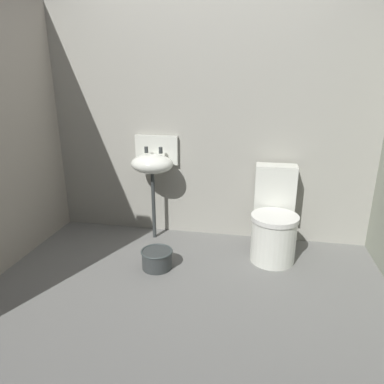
% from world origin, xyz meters
% --- Properties ---
extents(ground_plane, '(3.44, 2.49, 0.08)m').
position_xyz_m(ground_plane, '(0.00, 0.00, -0.04)').
color(ground_plane, slate).
extents(wall_back, '(3.44, 0.10, 2.18)m').
position_xyz_m(wall_back, '(0.00, 1.09, 1.09)').
color(wall_back, '#9A998E').
rests_on(wall_back, ground).
extents(toilet_near_wall, '(0.40, 0.59, 0.78)m').
position_xyz_m(toilet_near_wall, '(0.65, 0.69, 0.32)').
color(toilet_near_wall, silver).
rests_on(toilet_near_wall, ground).
extents(sink, '(0.42, 0.35, 0.99)m').
position_xyz_m(sink, '(-0.49, 0.88, 0.75)').
color(sink, '#323636').
rests_on(sink, ground).
extents(bucket, '(0.27, 0.27, 0.16)m').
position_xyz_m(bucket, '(-0.30, 0.29, 0.08)').
color(bucket, '#323636').
rests_on(bucket, ground).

